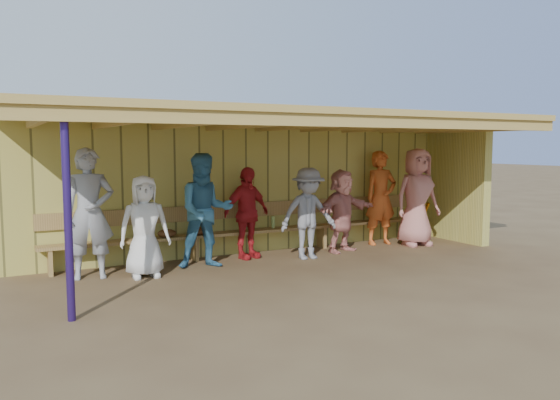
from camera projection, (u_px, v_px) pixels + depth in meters
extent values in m
plane|color=brown|center=(290.00, 264.00, 9.08)|extent=(90.00, 90.00, 0.00)
imported|color=gray|center=(89.00, 213.00, 8.06)|extent=(0.77, 0.57, 1.95)
imported|color=white|center=(144.00, 226.00, 8.16)|extent=(0.77, 0.53, 1.54)
imported|color=teal|center=(205.00, 211.00, 8.78)|extent=(1.01, 0.85, 1.85)
imported|color=red|center=(247.00, 213.00, 9.52)|extent=(1.01, 0.61, 1.60)
imported|color=gray|center=(308.00, 214.00, 9.48)|extent=(1.08, 0.70, 1.59)
imported|color=#DF897D|center=(342.00, 211.00, 10.12)|extent=(1.50, 0.84, 1.54)
imported|color=#C3541F|center=(381.00, 198.00, 10.88)|extent=(0.73, 0.52, 1.87)
imported|color=#BE746B|center=(417.00, 197.00, 10.75)|extent=(1.00, 0.72, 1.92)
cube|color=#B8AE4E|center=(255.00, 187.00, 10.15)|extent=(8.60, 0.20, 2.40)
cube|color=#B8AE4E|center=(456.00, 183.00, 11.32)|extent=(0.20, 1.62, 2.40)
cube|color=tan|center=(290.00, 116.00, 8.84)|extent=(8.80, 3.20, 0.10)
cube|color=tan|center=(343.00, 120.00, 7.53)|extent=(8.80, 0.10, 0.18)
cube|color=tan|center=(34.00, 120.00, 7.08)|extent=(0.08, 3.00, 0.16)
cube|color=tan|center=(110.00, 121.00, 7.52)|extent=(0.08, 3.00, 0.16)
cube|color=tan|center=(177.00, 122.00, 7.97)|extent=(0.08, 3.00, 0.16)
cube|color=tan|center=(236.00, 124.00, 8.41)|extent=(0.08, 3.00, 0.16)
cube|color=tan|center=(290.00, 125.00, 8.85)|extent=(0.08, 3.00, 0.16)
cube|color=tan|center=(339.00, 126.00, 9.30)|extent=(0.08, 3.00, 0.16)
cube|color=tan|center=(383.00, 127.00, 9.74)|extent=(0.08, 3.00, 0.16)
cube|color=tan|center=(423.00, 127.00, 10.18)|extent=(0.08, 3.00, 0.16)
cube|color=tan|center=(460.00, 128.00, 10.63)|extent=(0.08, 3.00, 0.16)
cylinder|color=navy|center=(68.00, 216.00, 6.05)|extent=(0.09, 0.09, 2.40)
cube|color=#A48146|center=(262.00, 231.00, 9.97)|extent=(7.60, 0.32, 0.05)
cube|color=#A48146|center=(258.00, 209.00, 10.07)|extent=(7.60, 0.04, 0.26)
cube|color=#A48146|center=(50.00, 262.00, 8.31)|extent=(0.06, 0.29, 0.40)
cube|color=#A48146|center=(195.00, 249.00, 9.39)|extent=(0.06, 0.29, 0.40)
cube|color=#A48146|center=(322.00, 237.00, 10.60)|extent=(0.06, 0.29, 0.40)
cube|color=#A48146|center=(413.00, 229.00, 11.67)|extent=(0.06, 0.29, 0.40)
cylinder|color=orange|center=(421.00, 220.00, 11.50)|extent=(0.13, 0.41, 0.80)
sphere|color=#D55F19|center=(421.00, 237.00, 11.54)|extent=(0.08, 0.08, 0.08)
ellipsoid|color=#593319|center=(167.00, 233.00, 9.09)|extent=(0.30, 0.24, 0.14)
ellipsoid|color=#593319|center=(167.00, 233.00, 9.08)|extent=(0.30, 0.24, 0.14)
ellipsoid|color=#593319|center=(197.00, 231.00, 9.33)|extent=(0.30, 0.24, 0.14)
cylinder|color=#94B85C|center=(273.00, 222.00, 10.12)|extent=(0.07, 0.07, 0.22)
cylinder|color=yellow|center=(347.00, 217.00, 10.89)|extent=(0.07, 0.07, 0.22)
cylinder|color=#85BD5E|center=(429.00, 236.00, 11.24)|extent=(0.07, 0.07, 0.22)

